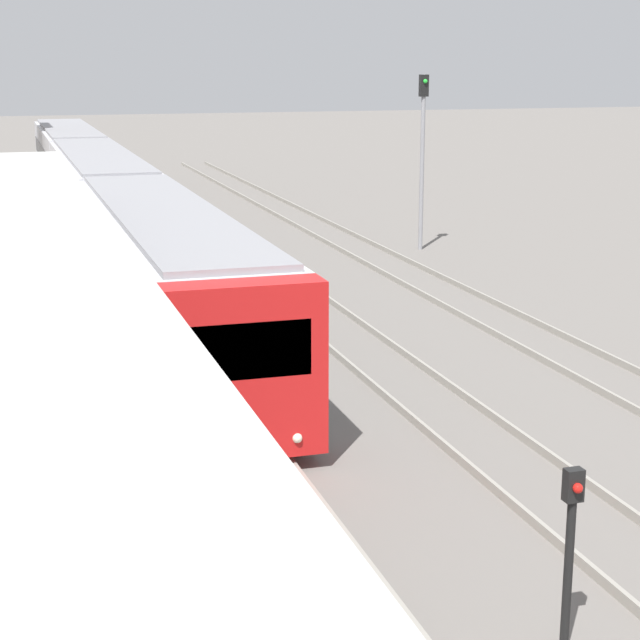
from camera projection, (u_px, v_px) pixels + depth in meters
person_on_platform at (82, 422)px, 12.86m from camera, size 0.40×0.40×1.66m
train_near at (101, 194)px, 36.53m from camera, size 2.54×44.10×3.13m
signal_post_near at (570, 540)px, 11.42m from camera, size 0.20×0.21×2.08m
signal_mast_far at (423, 143)px, 35.15m from camera, size 0.28×0.29×5.75m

